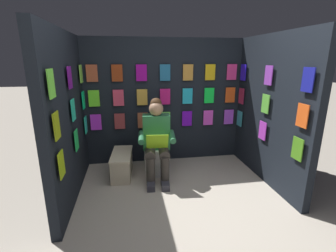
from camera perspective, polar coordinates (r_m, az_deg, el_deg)
ground_plane at (r=2.81m, az=5.51°, el=-22.62°), size 30.00×30.00×0.00m
display_wall_back at (r=4.12m, az=-0.85°, el=5.79°), size 2.72×0.14×2.07m
display_wall_left at (r=3.70m, az=22.98°, el=3.40°), size 0.14×1.84×2.07m
display_wall_right at (r=3.22m, az=-22.75°, el=1.78°), size 0.14×1.84×2.07m
toilet at (r=3.85m, az=-2.80°, el=-5.96°), size 0.42×0.57×0.77m
person_reading at (r=3.54m, az=-2.68°, el=-3.18°), size 0.55×0.71×1.19m
comic_longbox_near at (r=3.80m, az=-10.80°, el=-8.83°), size 0.34×0.70×0.36m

